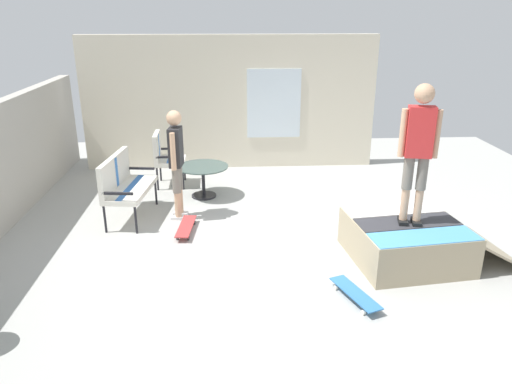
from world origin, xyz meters
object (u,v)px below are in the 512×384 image
Objects in this scene: skate_ramp at (407,240)px; patio_table at (203,175)px; patio_bench at (123,181)px; skateboard_spare at (355,294)px; patio_chair_near_house at (164,154)px; person_skater at (419,144)px; person_watching at (176,157)px; skateboard_by_bench at (186,227)px.

skate_ramp is 2.50× the size of patio_table.
skateboard_spare is (-2.59, -3.10, -0.53)m from patio_bench.
skate_ramp is at bearing -131.55° from patio_chair_near_house.
person_watching is at bearing 62.50° from person_skater.
patio_table is (-0.65, -0.75, -0.21)m from patio_chair_near_house.
skate_ramp is 1.35m from skateboard_spare.
patio_chair_near_house is 1.02m from patio_table.
skate_ramp is at bearing -27.18° from person_skater.
person_watching is 0.97× the size of person_skater.
patio_table is at bearing 47.47° from person_skater.
person_watching is (-1.58, -0.40, 0.41)m from patio_chair_near_house.
patio_bench is 1.30m from skateboard_by_bench.
patio_table is at bearing -53.98° from patio_bench.
patio_chair_near_house is at bearing 14.36° from skateboard_by_bench.
skateboard_spare is at bearing -147.34° from patio_chair_near_house.
skateboard_spare is (-0.91, 0.90, -1.52)m from person_skater.
patio_bench is at bearing 163.27° from patio_chair_near_house.
skateboard_by_bench is (1.07, 3.00, -1.52)m from person_skater.
person_watching reaches higher than patio_bench.
person_watching is 1.11m from skateboard_by_bench.
skateboard_spare is (-0.96, 0.93, -0.19)m from skate_ramp.
skate_ramp is at bearing -116.59° from person_watching.
person_watching is at bearing 41.39° from skateboard_spare.
patio_bench reaches higher than skateboard_spare.
patio_table is at bearing -130.97° from patio_chair_near_house.
person_skater is 2.20× the size of skateboard_by_bench.
skateboard_by_bench is (1.02, 3.02, -0.19)m from skate_ramp.
patio_table is at bearing -20.78° from person_watching.
skateboard_spare is at bearing 135.79° from skate_ramp.
patio_chair_near_house is at bearing 32.66° from skateboard_spare.
patio_bench is 1.28× the size of patio_chair_near_house.
patio_bench is 1.45× the size of patio_table.
skateboard_by_bench is at bearing -165.64° from patio_chair_near_house.
skate_ramp is 1.25× the size of person_skater.
skate_ramp is 1.34m from person_skater.
patio_chair_near_house is at bearing 48.45° from skate_ramp.
person_watching reaches higher than patio_chair_near_house.
patio_table is at bearing 28.58° from skateboard_spare.
person_skater is (-1.68, -4.01, 0.99)m from patio_bench.
patio_table is 0.50× the size of person_skater.
person_skater is 3.53m from skateboard_by_bench.
patio_table is 1.10× the size of skateboard_by_bench.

